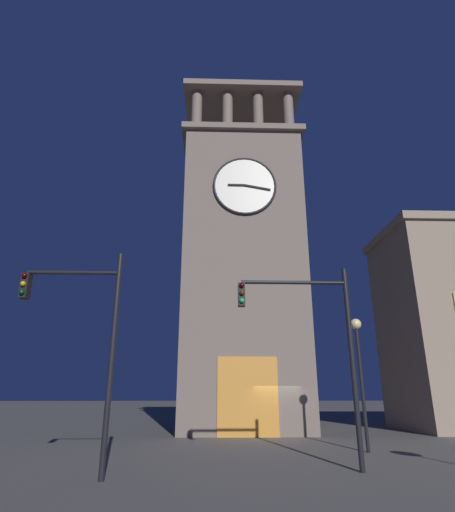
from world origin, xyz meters
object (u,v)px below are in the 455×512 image
Objects in this scene: clocktower at (242,271)px; traffic_signal_near at (84,327)px; traffic_signal_mid at (315,331)px; street_lamp at (359,356)px.

traffic_signal_near is (5.48, 14.28, -5.89)m from clocktower.
clocktower is 4.07× the size of traffic_signal_mid.
traffic_signal_near reaches higher than street_lamp.
traffic_signal_near is 6.94m from traffic_signal_mid.
clocktower is 11.88m from street_lamp.
clocktower reaches higher than traffic_signal_mid.
traffic_signal_mid is (-6.87, -1.00, 0.04)m from traffic_signal_near.
street_lamp is at bearing -152.18° from traffic_signal_near.
traffic_signal_mid reaches higher than street_lamp.
traffic_signal_mid is at bearing 95.98° from clocktower.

